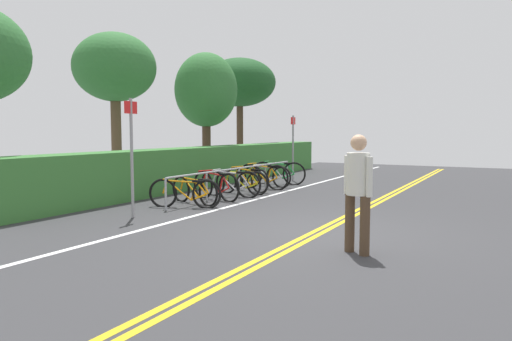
# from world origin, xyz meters

# --- Properties ---
(ground_plane) EXTENTS (33.65, 12.93, 0.05)m
(ground_plane) POSITION_xyz_m (0.00, 0.00, -0.03)
(ground_plane) COLOR #353538
(centre_line_yellow_inner) EXTENTS (30.29, 0.10, 0.00)m
(centre_line_yellow_inner) POSITION_xyz_m (0.00, -0.08, 0.00)
(centre_line_yellow_inner) COLOR gold
(centre_line_yellow_inner) RESTS_ON ground_plane
(centre_line_yellow_outer) EXTENTS (30.29, 0.10, 0.00)m
(centre_line_yellow_outer) POSITION_xyz_m (0.00, 0.08, 0.00)
(centre_line_yellow_outer) COLOR gold
(centre_line_yellow_outer) RESTS_ON ground_plane
(bike_lane_stripe_white) EXTENTS (30.29, 0.12, 0.00)m
(bike_lane_stripe_white) POSITION_xyz_m (0.00, 2.78, 0.00)
(bike_lane_stripe_white) COLOR white
(bike_lane_stripe_white) RESTS_ON ground_plane
(bike_rack) EXTENTS (6.30, 0.05, 0.73)m
(bike_rack) POSITION_xyz_m (3.66, 3.71, 0.56)
(bike_rack) COLOR #9EA0A5
(bike_rack) RESTS_ON ground_plane
(bicycle_0) EXTENTS (0.63, 1.64, 0.70)m
(bicycle_0) POSITION_xyz_m (1.05, 3.58, 0.32)
(bicycle_0) COLOR black
(bicycle_0) RESTS_ON ground_plane
(bicycle_1) EXTENTS (0.58, 1.62, 0.68)m
(bicycle_1) POSITION_xyz_m (1.64, 3.74, 0.32)
(bicycle_1) COLOR black
(bicycle_1) RESTS_ON ground_plane
(bicycle_2) EXTENTS (0.57, 1.65, 0.75)m
(bicycle_2) POSITION_xyz_m (2.40, 3.64, 0.35)
(bicycle_2) COLOR black
(bicycle_2) RESTS_ON ground_plane
(bicycle_3) EXTENTS (0.46, 1.75, 0.74)m
(bicycle_3) POSITION_xyz_m (3.07, 3.62, 0.34)
(bicycle_3) COLOR black
(bicycle_3) RESTS_ON ground_plane
(bicycle_4) EXTENTS (0.46, 1.62, 0.68)m
(bicycle_4) POSITION_xyz_m (3.68, 3.64, 0.32)
(bicycle_4) COLOR black
(bicycle_4) RESTS_ON ground_plane
(bicycle_5) EXTENTS (0.61, 1.67, 0.71)m
(bicycle_5) POSITION_xyz_m (4.31, 3.82, 0.33)
(bicycle_5) COLOR black
(bicycle_5) RESTS_ON ground_plane
(bicycle_6) EXTENTS (0.46, 1.74, 0.78)m
(bicycle_6) POSITION_xyz_m (4.96, 3.65, 0.37)
(bicycle_6) COLOR black
(bicycle_6) RESTS_ON ground_plane
(bicycle_7) EXTENTS (0.46, 1.72, 0.69)m
(bicycle_7) POSITION_xyz_m (5.59, 3.83, 0.32)
(bicycle_7) COLOR black
(bicycle_7) RESTS_ON ground_plane
(bicycle_8) EXTENTS (0.51, 1.75, 0.77)m
(bicycle_8) POSITION_xyz_m (6.26, 3.76, 0.36)
(bicycle_8) COLOR black
(bicycle_8) RESTS_ON ground_plane
(pedestrian) EXTENTS (0.32, 0.45, 1.68)m
(pedestrian) POSITION_xyz_m (-1.05, -0.99, 0.96)
(pedestrian) COLOR #4C3826
(pedestrian) RESTS_ON ground_plane
(sign_post_near) EXTENTS (0.36, 0.06, 2.36)m
(sign_post_near) POSITION_xyz_m (-0.44, 3.74, 1.41)
(sign_post_near) COLOR gray
(sign_post_near) RESTS_ON ground_plane
(sign_post_far) EXTENTS (0.36, 0.06, 2.23)m
(sign_post_far) POSITION_xyz_m (7.43, 3.79, 1.34)
(sign_post_far) COLOR gray
(sign_post_far) RESTS_ON ground_plane
(hedge_backdrop) EXTENTS (15.25, 0.93, 1.21)m
(hedge_backdrop) POSITION_xyz_m (5.16, 5.72, 0.61)
(hedge_backdrop) COLOR #387533
(hedge_backdrop) RESTS_ON ground_plane
(tree_mid) EXTENTS (2.50, 2.50, 4.68)m
(tree_mid) POSITION_xyz_m (3.37, 7.90, 3.60)
(tree_mid) COLOR brown
(tree_mid) RESTS_ON ground_plane
(tree_far_right) EXTENTS (2.22, 2.22, 4.47)m
(tree_far_right) POSITION_xyz_m (6.72, 6.85, 3.13)
(tree_far_right) COLOR #473323
(tree_far_right) RESTS_ON ground_plane
(tree_extra) EXTENTS (3.15, 3.15, 4.87)m
(tree_extra) POSITION_xyz_m (10.80, 7.86, 3.79)
(tree_extra) COLOR #473323
(tree_extra) RESTS_ON ground_plane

